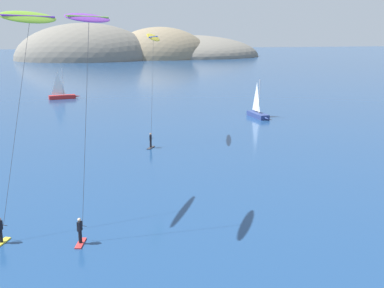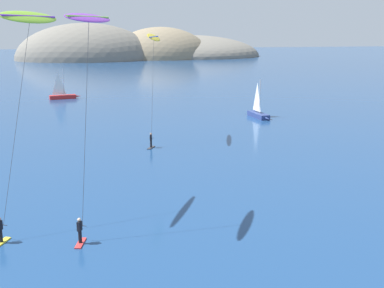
# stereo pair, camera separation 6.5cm
# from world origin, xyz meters

# --- Properties ---
(headland_island) EXTENTS (107.67, 62.60, 29.66)m
(headland_island) POSITION_xyz_m (11.46, 200.91, 0.00)
(headland_island) COLOR slate
(headland_island) RESTS_ON ground
(sailboat_near) EXTENTS (2.06, 5.97, 5.70)m
(sailboat_near) POSITION_xyz_m (15.51, 54.07, 0.64)
(sailboat_near) COLOR navy
(sailboat_near) RESTS_ON ground
(sailboat_far) EXTENTS (5.97, 2.33, 5.70)m
(sailboat_far) POSITION_xyz_m (-14.04, 79.90, 0.64)
(sailboat_far) COLOR #B22323
(sailboat_far) RESTS_ON ground
(kitesurfer_yellow) EXTENTS (2.83, 6.99, 12.45)m
(kitesurfer_yellow) POSITION_xyz_m (-1.42, 41.87, 11.14)
(kitesurfer_yellow) COLOR #2D2D33
(kitesurfer_yellow) RESTS_ON ground
(kitesurfer_purple) EXTENTS (3.49, 5.67, 13.96)m
(kitesurfer_purple) POSITION_xyz_m (-8.19, 17.52, 12.41)
(kitesurfer_purple) COLOR red
(kitesurfer_purple) RESTS_ON ground
(kitesurfer_lime) EXTENTS (4.55, 8.40, 14.17)m
(kitesurfer_lime) POSITION_xyz_m (-12.05, 20.72, 12.74)
(kitesurfer_lime) COLOR yellow
(kitesurfer_lime) RESTS_ON ground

